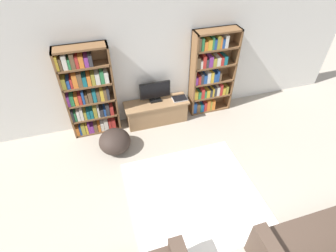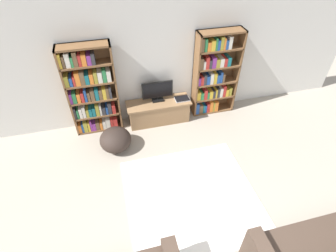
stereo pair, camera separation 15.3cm
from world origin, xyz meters
name	(u,v)px [view 1 (the left image)]	position (x,y,z in m)	size (l,w,h in m)	color
wall_back	(147,61)	(0.00, 4.23, 1.30)	(8.80, 0.06, 2.60)	silver
bookshelf_left	(89,94)	(-1.19, 4.05, 0.88)	(0.92, 0.30, 1.83)	brown
bookshelf_right	(210,74)	(1.27, 4.05, 0.90)	(0.92, 0.30, 1.83)	brown
tv_stand	(157,112)	(0.08, 3.95, 0.25)	(1.32, 0.44, 0.49)	#8E6B47
television	(155,91)	(0.08, 4.01, 0.72)	(0.63, 0.16, 0.43)	black
laptop	(180,99)	(0.57, 3.92, 0.50)	(0.30, 0.22, 0.03)	#B7B7BC
area_rug	(194,195)	(0.16, 1.93, 0.01)	(2.07, 1.97, 0.02)	white
couch_right_sofa	(335,250)	(1.49, 0.48, 0.30)	(1.95, 0.83, 0.86)	#423328
beanbag_ottoman	(115,141)	(-0.90, 3.34, 0.22)	(0.59, 0.59, 0.44)	#2D231E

